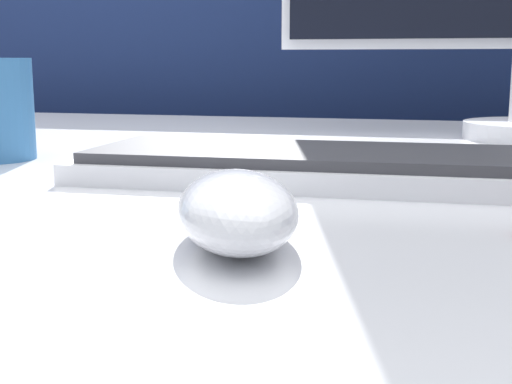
% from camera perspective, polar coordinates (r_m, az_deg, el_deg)
% --- Properties ---
extents(partition_panel, '(5.00, 0.03, 1.08)m').
position_cam_1_polar(partition_panel, '(1.31, 10.52, -4.00)').
color(partition_panel, navy).
rests_on(partition_panel, ground_plane).
extents(computer_mouse_near, '(0.10, 0.14, 0.04)m').
position_cam_1_polar(computer_mouse_near, '(0.36, -1.51, -1.38)').
color(computer_mouse_near, silver).
rests_on(computer_mouse_near, desk).
extents(keyboard, '(0.40, 0.15, 0.02)m').
position_cam_1_polar(keyboard, '(0.55, 5.88, 2.11)').
color(keyboard, silver).
rests_on(keyboard, desk).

